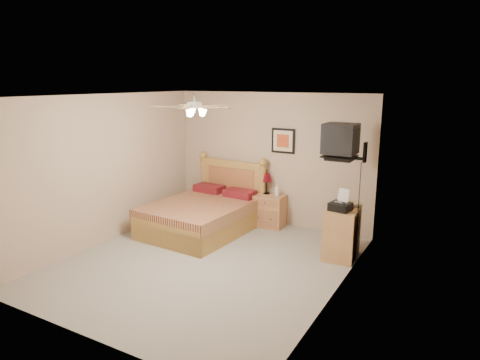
{
  "coord_description": "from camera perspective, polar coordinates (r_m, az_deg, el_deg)",
  "views": [
    {
      "loc": [
        3.43,
        -5.03,
        2.71
      ],
      "look_at": [
        0.1,
        0.9,
        1.12
      ],
      "focal_mm": 32.0,
      "sensor_mm": 36.0,
      "label": 1
    }
  ],
  "objects": [
    {
      "name": "ceiling",
      "position": [
        6.09,
        -5.04,
        11.11
      ],
      "size": [
        4.0,
        4.5,
        0.04
      ],
      "primitive_type": "cube",
      "color": "white",
      "rests_on": "ground"
    },
    {
      "name": "magazine_lower",
      "position": [
        6.96,
        13.97,
        -3.15
      ],
      "size": [
        0.29,
        0.32,
        0.03
      ],
      "primitive_type": "imported",
      "rotation": [
        0.0,
        0.0,
        0.39
      ],
      "color": "#B8AA93",
      "rests_on": "dresser"
    },
    {
      "name": "ceiling_fan",
      "position": [
        5.93,
        -6.11,
        9.69
      ],
      "size": [
        1.14,
        1.14,
        0.28
      ],
      "primitive_type": null,
      "color": "white",
      "rests_on": "ceiling"
    },
    {
      "name": "wall_back",
      "position": [
        8.18,
        4.04,
        2.81
      ],
      "size": [
        4.0,
        0.04,
        2.5
      ],
      "primitive_type": "cube",
      "color": "#C2A88F",
      "rests_on": "ground"
    },
    {
      "name": "table_lamp",
      "position": [
        8.12,
        3.56,
        -0.51
      ],
      "size": [
        0.25,
        0.25,
        0.39
      ],
      "primitive_type": null,
      "rotation": [
        0.0,
        0.0,
        0.24
      ],
      "color": "#610A17",
      "rests_on": "nightstand"
    },
    {
      "name": "dresser",
      "position": [
        6.89,
        13.41,
        -6.88
      ],
      "size": [
        0.51,
        0.7,
        0.79
      ],
      "primitive_type": "cube",
      "rotation": [
        0.0,
        0.0,
        0.07
      ],
      "color": "#C27D4F",
      "rests_on": "ground"
    },
    {
      "name": "fax_machine",
      "position": [
        6.62,
        13.28,
        -2.65
      ],
      "size": [
        0.34,
        0.36,
        0.32
      ],
      "primitive_type": null,
      "rotation": [
        0.0,
        0.0,
        -0.15
      ],
      "color": "black",
      "rests_on": "dresser"
    },
    {
      "name": "wall_right",
      "position": [
        5.43,
        12.99,
        -2.8
      ],
      "size": [
        0.04,
        4.5,
        2.5
      ],
      "primitive_type": "cube",
      "color": "#C2A88F",
      "rests_on": "ground"
    },
    {
      "name": "magazine_upper",
      "position": [
        6.95,
        14.1,
        -2.98
      ],
      "size": [
        0.32,
        0.35,
        0.02
      ],
      "primitive_type": "imported",
      "rotation": [
        0.0,
        0.0,
        0.51
      ],
      "color": "tan",
      "rests_on": "magazine_lower"
    },
    {
      "name": "bed",
      "position": [
        7.76,
        -5.23,
        -2.32
      ],
      "size": [
        1.65,
        2.1,
        1.3
      ],
      "primitive_type": null,
      "rotation": [
        0.0,
        0.0,
        -0.06
      ],
      "color": "#A77A3B",
      "rests_on": "ground"
    },
    {
      "name": "lotion_bottle",
      "position": [
        8.01,
        4.94,
        -1.35
      ],
      "size": [
        0.11,
        0.11,
        0.22
      ],
      "primitive_type": "imported",
      "rotation": [
        0.0,
        0.0,
        -0.34
      ],
      "color": "white",
      "rests_on": "nightstand"
    },
    {
      "name": "nightstand",
      "position": [
        8.14,
        3.93,
        -4.1
      ],
      "size": [
        0.58,
        0.45,
        0.61
      ],
      "primitive_type": "cube",
      "rotation": [
        0.0,
        0.0,
        0.05
      ],
      "color": "#B87A4F",
      "rests_on": "ground"
    },
    {
      "name": "wall_front",
      "position": [
        4.65,
        -20.6,
        -6.03
      ],
      "size": [
        4.0,
        0.04,
        2.5
      ],
      "primitive_type": "cube",
      "color": "#C2A88F",
      "rests_on": "ground"
    },
    {
      "name": "framed_picture",
      "position": [
        7.99,
        5.78,
        5.23
      ],
      "size": [
        0.46,
        0.04,
        0.46
      ],
      "primitive_type": "cube",
      "color": "black",
      "rests_on": "wall_back"
    },
    {
      "name": "wall_left",
      "position": [
        7.54,
        -17.51,
        1.36
      ],
      "size": [
        0.04,
        4.5,
        2.5
      ],
      "primitive_type": "cube",
      "color": "#C2A88F",
      "rests_on": "ground"
    },
    {
      "name": "wall_tv",
      "position": [
        6.65,
        14.48,
        4.94
      ],
      "size": [
        0.56,
        0.46,
        0.58
      ],
      "primitive_type": null,
      "color": "black",
      "rests_on": "wall_right"
    },
    {
      "name": "floor",
      "position": [
        6.66,
        -4.6,
        -10.91
      ],
      "size": [
        4.5,
        4.5,
        0.0
      ],
      "primitive_type": "plane",
      "color": "gray",
      "rests_on": "ground"
    }
  ]
}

